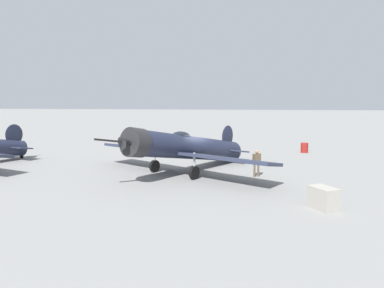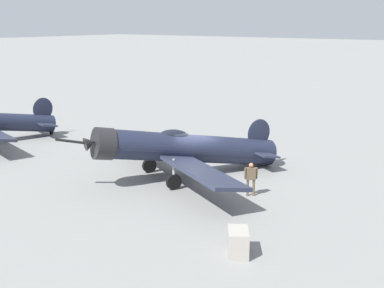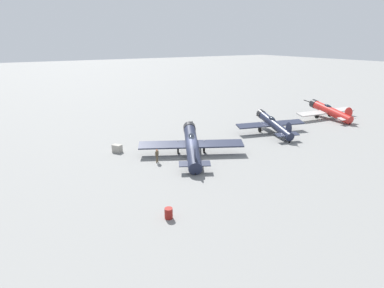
# 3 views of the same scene
# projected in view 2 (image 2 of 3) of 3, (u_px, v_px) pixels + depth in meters

# --- Properties ---
(ground_plane) EXTENTS (400.00, 400.00, 0.00)m
(ground_plane) POSITION_uv_depth(u_px,v_px,m) (192.00, 176.00, 28.01)
(ground_plane) COLOR gray
(airplane_foreground) EXTENTS (11.10, 12.37, 3.21)m
(airplane_foreground) POSITION_uv_depth(u_px,v_px,m) (183.00, 149.00, 27.40)
(airplane_foreground) COLOR #1E2338
(airplane_foreground) RESTS_ON ground_plane
(ground_crew_mechanic) EXTENTS (0.46, 0.52, 1.65)m
(ground_crew_mechanic) POSITION_uv_depth(u_px,v_px,m) (251.00, 176.00, 24.64)
(ground_crew_mechanic) COLOR brown
(ground_crew_mechanic) RESTS_ON ground_plane
(equipment_crate) EXTENTS (1.37, 1.26, 0.96)m
(equipment_crate) POSITION_uv_depth(u_px,v_px,m) (238.00, 242.00, 18.54)
(equipment_crate) COLOR #9E998E
(equipment_crate) RESTS_ON ground_plane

